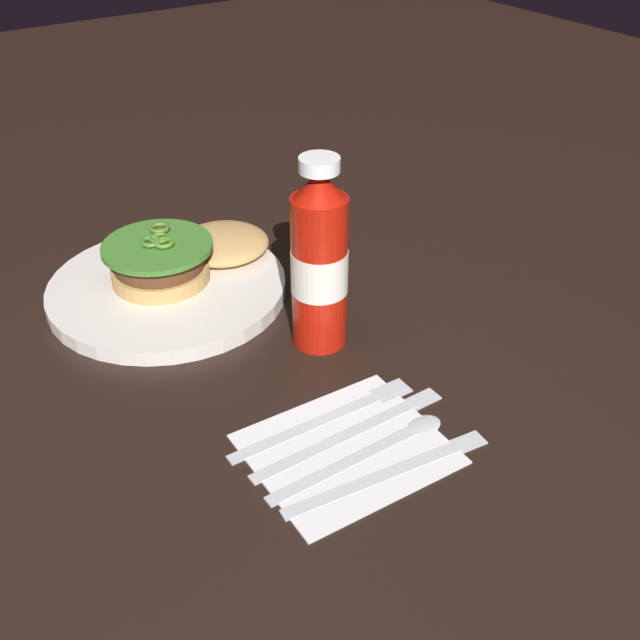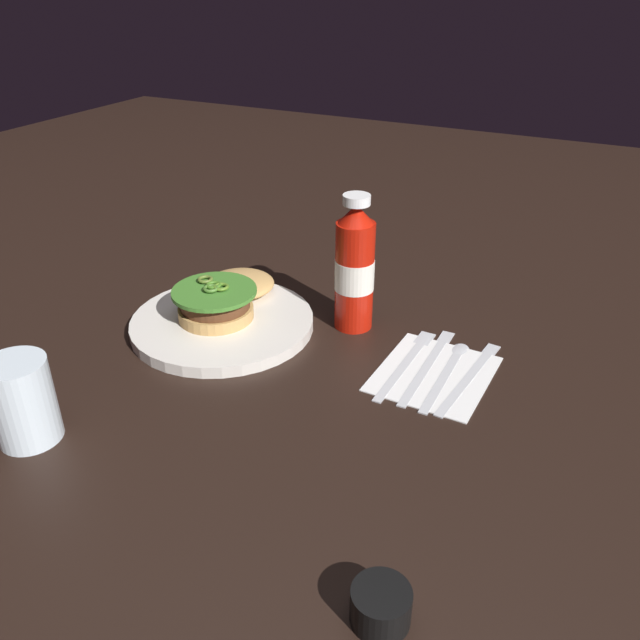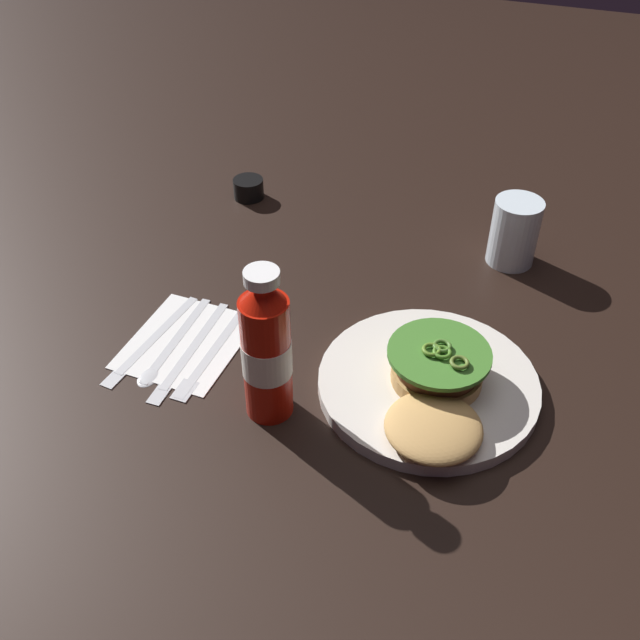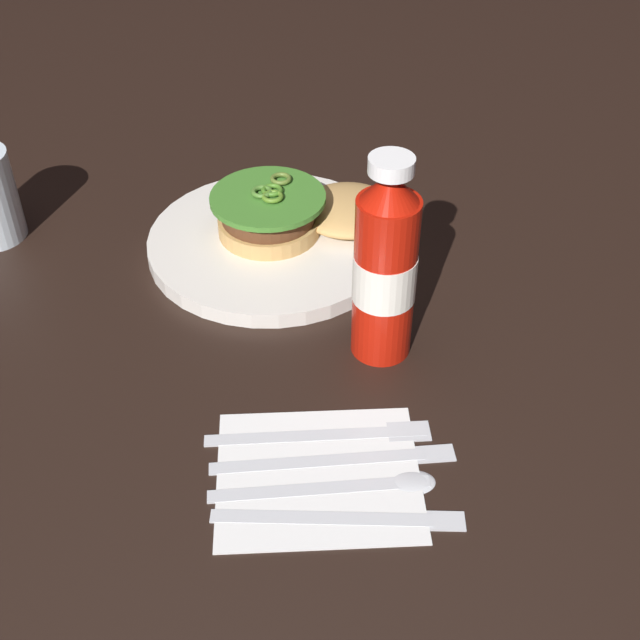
% 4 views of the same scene
% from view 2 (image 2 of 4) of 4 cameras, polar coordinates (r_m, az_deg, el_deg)
% --- Properties ---
extents(ground_plane, '(3.00, 3.00, 0.00)m').
position_cam_2_polar(ground_plane, '(0.84, -2.73, -5.44)').
color(ground_plane, black).
extents(dinner_plate, '(0.27, 0.27, 0.02)m').
position_cam_2_polar(dinner_plate, '(0.96, -8.63, -0.25)').
color(dinner_plate, silver).
rests_on(dinner_plate, ground_plane).
extents(burger_sandwich, '(0.20, 0.13, 0.05)m').
position_cam_2_polar(burger_sandwich, '(0.98, -8.45, 2.14)').
color(burger_sandwich, tan).
rests_on(burger_sandwich, dinner_plate).
extents(ketchup_bottle, '(0.06, 0.06, 0.20)m').
position_cam_2_polar(ketchup_bottle, '(0.92, 3.09, 4.58)').
color(ketchup_bottle, '#B31609').
rests_on(ketchup_bottle, ground_plane).
extents(water_glass, '(0.07, 0.07, 0.10)m').
position_cam_2_polar(water_glass, '(0.79, -24.86, -6.53)').
color(water_glass, silver).
rests_on(water_glass, ground_plane).
extents(condiment_cup, '(0.05, 0.05, 0.03)m').
position_cam_2_polar(condiment_cup, '(0.58, 5.41, -23.91)').
color(condiment_cup, black).
rests_on(condiment_cup, ground_plane).
extents(napkin, '(0.17, 0.15, 0.00)m').
position_cam_2_polar(napkin, '(0.86, 10.07, -4.68)').
color(napkin, silver).
rests_on(napkin, ground_plane).
extents(butter_knife, '(0.20, 0.04, 0.00)m').
position_cam_2_polar(butter_knife, '(0.87, 13.38, -4.42)').
color(butter_knife, silver).
rests_on(butter_knife, napkin).
extents(spoon_utensil, '(0.18, 0.03, 0.00)m').
position_cam_2_polar(spoon_utensil, '(0.88, 11.51, -3.80)').
color(spoon_utensil, silver).
rests_on(spoon_utensil, napkin).
extents(steak_knife, '(0.20, 0.02, 0.00)m').
position_cam_2_polar(steak_knife, '(0.89, 9.76, -3.43)').
color(steak_knife, silver).
rests_on(steak_knife, napkin).
extents(fork_utensil, '(0.19, 0.02, 0.00)m').
position_cam_2_polar(fork_utensil, '(0.89, 7.95, -3.19)').
color(fork_utensil, silver).
rests_on(fork_utensil, napkin).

